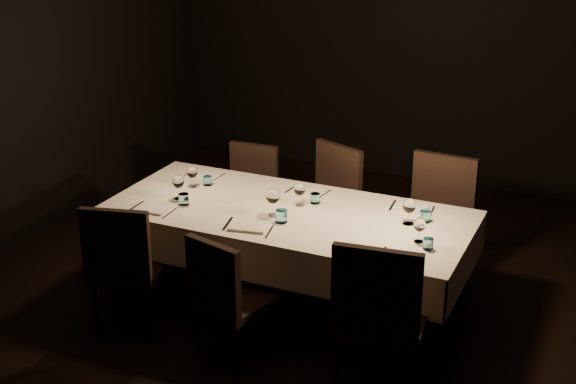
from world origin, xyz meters
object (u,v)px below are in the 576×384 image
at_px(dining_table, 288,221).
at_px(chair_near_center, 225,294).
at_px(chair_far_center, 328,200).
at_px(chair_near_left, 124,263).
at_px(chair_near_right, 379,315).
at_px(chair_far_right, 437,218).
at_px(chair_far_left, 249,192).

xyz_separation_m(dining_table, chair_near_center, (-0.08, -0.79, -0.20)).
relative_size(dining_table, chair_far_center, 2.62).
bearing_deg(dining_table, chair_near_center, -95.62).
height_order(chair_near_left, chair_near_right, chair_near_right).
xyz_separation_m(chair_near_left, chair_far_center, (0.83, 1.58, 0.01)).
xyz_separation_m(chair_near_right, chair_far_center, (-0.95, 1.60, -0.04)).
xyz_separation_m(chair_near_center, chair_far_right, (0.94, 1.56, 0.07)).
distance_m(dining_table, chair_near_right, 1.22).
height_order(chair_far_left, chair_far_center, chair_far_center).
bearing_deg(dining_table, chair_near_left, -138.79).
bearing_deg(chair_near_center, chair_far_right, -106.35).
bearing_deg(chair_near_left, chair_far_right, -152.99).
bearing_deg(chair_near_left, chair_far_left, -109.34).
height_order(dining_table, chair_far_center, chair_far_center).
height_order(chair_near_right, chair_far_left, chair_near_right).
bearing_deg(dining_table, chair_far_center, 91.69).
height_order(dining_table, chair_far_left, chair_far_left).
bearing_deg(chair_far_center, dining_table, -66.31).
bearing_deg(chair_near_right, chair_far_center, -65.73).
bearing_deg(chair_near_center, chair_far_left, -53.34).
distance_m(dining_table, chair_far_left, 1.11).
xyz_separation_m(chair_far_center, chair_far_right, (0.89, -0.05, 0.02)).
height_order(chair_near_right, chair_far_right, chair_near_right).
relative_size(chair_near_center, chair_far_center, 0.91).
height_order(dining_table, chair_near_right, chair_near_right).
xyz_separation_m(dining_table, chair_near_right, (0.93, -0.78, -0.12)).
relative_size(chair_near_left, chair_far_left, 1.09).
xyz_separation_m(chair_near_right, chair_far_right, (-0.06, 1.55, -0.02)).
bearing_deg(dining_table, chair_far_left, 131.32).
distance_m(chair_near_center, chair_far_center, 1.61).
bearing_deg(chair_near_right, chair_far_left, -50.53).
bearing_deg(dining_table, chair_far_right, 41.78).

